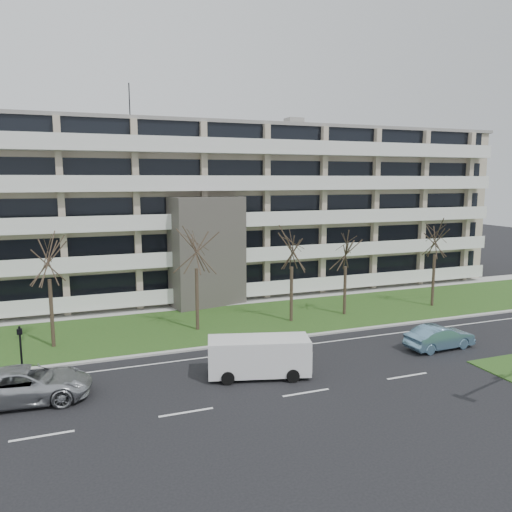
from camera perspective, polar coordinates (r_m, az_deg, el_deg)
name	(u,v)px	position (r m, az deg, el deg)	size (l,w,h in m)	color
ground	(306,393)	(25.60, 5.73, -15.28)	(160.00, 160.00, 0.00)	black
grass_verge	(228,322)	(36.98, -3.26, -7.55)	(90.00, 10.00, 0.06)	#244F1A
curb	(251,342)	(32.44, -0.60, -9.84)	(90.00, 0.35, 0.12)	#B2B2AD
sidewalk	(208,304)	(42.08, -5.49, -5.53)	(90.00, 2.00, 0.08)	#B2B2AD
lane_edge_line	(259,351)	(31.13, 0.36, -10.76)	(90.00, 0.12, 0.01)	white
apartment_building	(188,209)	(47.48, -7.78, 5.32)	(60.50, 15.10, 18.75)	#B4A48C
silver_pickup	(25,385)	(26.59, -24.87, -13.20)	(2.77, 6.00, 1.67)	#B0B2B7
blue_sedan	(440,337)	(33.26, 20.25, -8.70)	(1.55, 4.46, 1.47)	#6692B2
white_van	(260,354)	(26.98, 0.47, -11.09)	(5.70, 3.32, 2.08)	white
pedestrian_signal	(21,345)	(29.33, -25.31, -9.19)	(0.26, 0.21, 2.82)	black
tree_2	(48,252)	(32.85, -22.70, 0.39)	(3.86, 3.86, 7.73)	#382B21
tree_3	(196,244)	(34.09, -6.87, 1.40)	(3.91, 3.91, 7.81)	#382B21
tree_4	(292,245)	(36.10, 4.13, 1.26)	(3.67, 3.67, 7.34)	#382B21
tree_5	(346,247)	(38.52, 10.25, 0.97)	(3.39, 3.39, 6.79)	#382B21
tree_6	(436,234)	(43.00, 19.86, 2.36)	(3.85, 3.85, 7.71)	#382B21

